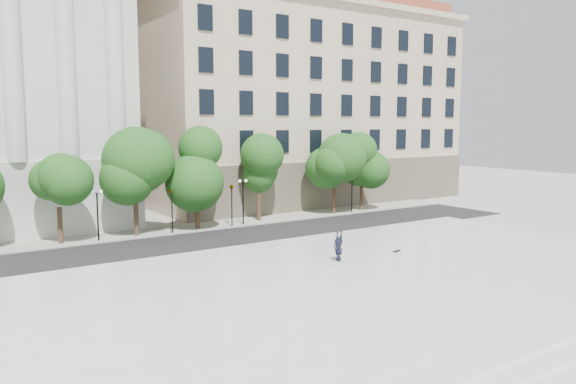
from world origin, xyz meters
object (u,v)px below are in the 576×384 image
(traffic_light_east, at_px, (232,184))
(skateboard, at_px, (397,251))
(traffic_light_west, at_px, (171,189))
(person_lying, at_px, (339,257))

(traffic_light_east, bearing_deg, skateboard, -77.01)
(traffic_light_west, height_order, traffic_light_east, traffic_light_east)
(person_lying, bearing_deg, skateboard, -2.35)
(traffic_light_west, relative_size, traffic_light_east, 0.99)
(traffic_light_west, height_order, skateboard, traffic_light_west)
(person_lying, bearing_deg, traffic_light_east, 85.54)
(traffic_light_east, distance_m, person_lying, 15.98)
(traffic_light_east, xyz_separation_m, person_lying, (-1.12, -15.65, -3.04))
(person_lying, relative_size, skateboard, 2.63)
(traffic_light_west, height_order, person_lying, traffic_light_west)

